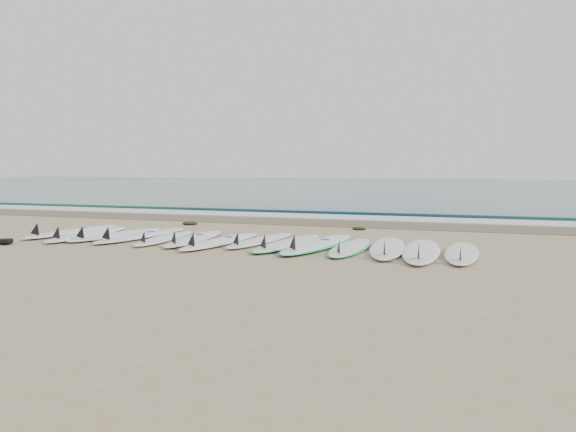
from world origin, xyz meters
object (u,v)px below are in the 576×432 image
(surfboard_13, at_px, (462,253))
(leash_coil, at_px, (4,241))
(surfboard_0, at_px, (71,231))
(surfboard_7, at_px, (259,240))

(surfboard_13, relative_size, leash_coil, 5.43)
(surfboard_0, height_order, leash_coil, surfboard_0)
(surfboard_0, bearing_deg, leash_coil, -90.37)
(surfboard_13, bearing_deg, surfboard_7, 173.40)
(surfboard_0, bearing_deg, surfboard_13, -0.16)
(surfboard_7, height_order, surfboard_13, surfboard_13)
(surfboard_13, bearing_deg, leash_coil, -171.41)
(surfboard_0, distance_m, leash_coil, 1.64)
(surfboard_0, xyz_separation_m, surfboard_7, (4.18, 0.02, -0.01))
(surfboard_13, bearing_deg, surfboard_0, 176.60)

